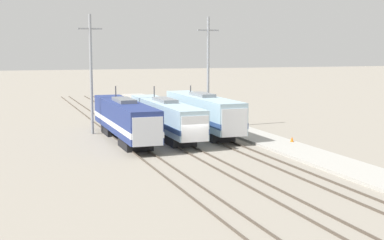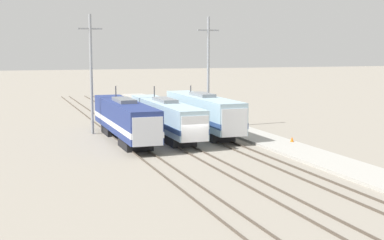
{
  "view_description": "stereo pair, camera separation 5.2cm",
  "coord_description": "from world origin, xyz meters",
  "px_view_note": "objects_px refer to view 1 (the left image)",
  "views": [
    {
      "loc": [
        -15.49,
        -43.15,
        8.85
      ],
      "look_at": [
        0.65,
        2.18,
        2.52
      ],
      "focal_mm": 50.0,
      "sensor_mm": 36.0,
      "label": 1
    },
    {
      "loc": [
        -15.45,
        -43.17,
        8.85
      ],
      "look_at": [
        0.65,
        2.18,
        2.52
      ],
      "focal_mm": 50.0,
      "sensor_mm": 36.0,
      "label": 2
    }
  ],
  "objects_px": {
    "locomotive_center": "(166,118)",
    "catenary_tower_right": "(208,71)",
    "locomotive_far_right": "(204,113)",
    "locomotive_far_left": "(126,120)",
    "catenary_tower_left": "(91,72)",
    "traffic_cone": "(292,139)"
  },
  "relations": [
    {
      "from": "locomotive_far_right",
      "to": "traffic_cone",
      "type": "bearing_deg",
      "value": -55.86
    },
    {
      "from": "catenary_tower_right",
      "to": "traffic_cone",
      "type": "relative_size",
      "value": 25.76
    },
    {
      "from": "locomotive_far_left",
      "to": "traffic_cone",
      "type": "bearing_deg",
      "value": -25.72
    },
    {
      "from": "locomotive_center",
      "to": "locomotive_far_left",
      "type": "bearing_deg",
      "value": -171.03
    },
    {
      "from": "locomotive_center",
      "to": "traffic_cone",
      "type": "xyz_separation_m",
      "value": [
        10.03,
        -7.62,
        -1.56
      ]
    },
    {
      "from": "traffic_cone",
      "to": "catenary_tower_right",
      "type": "bearing_deg",
      "value": 105.58
    },
    {
      "from": "catenary_tower_left",
      "to": "catenary_tower_right",
      "type": "height_order",
      "value": "same"
    },
    {
      "from": "locomotive_far_left",
      "to": "catenary_tower_right",
      "type": "bearing_deg",
      "value": 28.12
    },
    {
      "from": "locomotive_far_left",
      "to": "locomotive_far_right",
      "type": "xyz_separation_m",
      "value": [
        8.71,
        1.44,
        0.09
      ]
    },
    {
      "from": "locomotive_center",
      "to": "catenary_tower_right",
      "type": "distance_m",
      "value": 9.39
    },
    {
      "from": "catenary_tower_left",
      "to": "traffic_cone",
      "type": "height_order",
      "value": "catenary_tower_left"
    },
    {
      "from": "locomotive_far_left",
      "to": "locomotive_far_right",
      "type": "height_order",
      "value": "locomotive_far_left"
    },
    {
      "from": "catenary_tower_right",
      "to": "locomotive_far_left",
      "type": "bearing_deg",
      "value": -151.88
    },
    {
      "from": "catenary_tower_right",
      "to": "catenary_tower_left",
      "type": "bearing_deg",
      "value": 180.0
    },
    {
      "from": "locomotive_far_left",
      "to": "traffic_cone",
      "type": "distance_m",
      "value": 16.05
    },
    {
      "from": "locomotive_center",
      "to": "catenary_tower_left",
      "type": "distance_m",
      "value": 9.51
    },
    {
      "from": "locomotive_far_right",
      "to": "traffic_cone",
      "type": "relative_size",
      "value": 34.62
    },
    {
      "from": "traffic_cone",
      "to": "locomotive_center",
      "type": "bearing_deg",
      "value": 142.79
    },
    {
      "from": "locomotive_far_left",
      "to": "catenary_tower_left",
      "type": "distance_m",
      "value": 7.62
    },
    {
      "from": "locomotive_far_right",
      "to": "locomotive_far_left",
      "type": "bearing_deg",
      "value": -170.62
    },
    {
      "from": "locomotive_center",
      "to": "locomotive_far_right",
      "type": "relative_size",
      "value": 1.08
    },
    {
      "from": "locomotive_far_left",
      "to": "locomotive_center",
      "type": "height_order",
      "value": "locomotive_far_left"
    }
  ]
}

